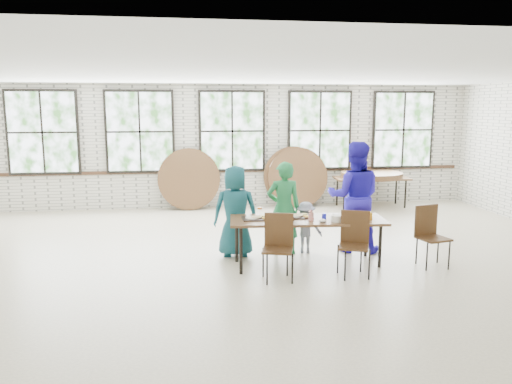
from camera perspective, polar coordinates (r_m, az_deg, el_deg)
room at (r=12.26m, az=-2.75°, el=6.75°), size 12.00×12.00×12.00m
dining_table at (r=7.82m, az=5.90°, el=-3.43°), size 2.47×1.03×0.74m
chair_near_left at (r=7.20m, az=2.56°, el=-5.60°), size 0.52×0.51×0.95m
chair_near_right at (r=7.50m, az=11.18°, el=-5.16°), size 0.54×0.53×0.95m
chair_spare at (r=8.24m, az=19.22°, el=-4.17°), size 0.50×0.49×0.95m
adult_teal at (r=8.25m, az=-2.37°, el=-2.19°), size 0.80×0.57×1.52m
adult_green at (r=8.36m, az=3.18°, el=-1.85°), size 0.57×0.38×1.57m
toddler at (r=8.52m, az=5.66°, el=-4.05°), size 0.63×0.45×0.88m
adult_blue at (r=8.66m, az=11.17°, el=-0.55°), size 1.09×0.95×1.89m
storage_table at (r=12.65m, az=13.05°, el=1.40°), size 1.84×0.86×0.74m
tabletop_clutter at (r=7.80m, az=6.66°, el=-2.90°), size 1.98×0.64×0.11m
round_tops_stacked at (r=12.63m, az=13.07°, el=1.94°), size 1.50×1.50×0.13m
round_tops_leaning at (r=12.25m, az=0.55°, el=1.62°), size 4.17×0.46×1.50m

